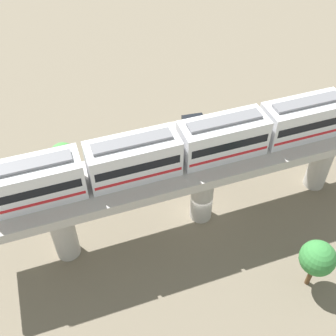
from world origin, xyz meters
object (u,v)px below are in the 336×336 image
(parked_car_white, at_px, (192,126))
(tree_near_viaduct, at_px, (63,156))
(train, at_px, (179,148))
(tree_mid_lot, at_px, (317,258))
(parked_car_black, at_px, (205,162))

(parked_car_white, distance_m, tree_near_viaduct, 14.32)
(train, distance_m, parked_car_white, 14.81)
(parked_car_white, xyz_separation_m, tree_mid_lot, (20.04, 1.50, 2.58))
(parked_car_black, distance_m, tree_mid_lot, 14.86)
(tree_mid_lot, bearing_deg, parked_car_white, -175.73)
(parked_car_black, distance_m, parked_car_white, 5.68)
(tree_near_viaduct, bearing_deg, train, 43.39)
(train, distance_m, tree_near_viaduct, 13.15)
(parked_car_black, bearing_deg, tree_mid_lot, 5.87)
(parked_car_black, distance_m, tree_near_viaduct, 13.53)
(parked_car_white, bearing_deg, parked_car_black, -3.16)
(train, xyz_separation_m, tree_mid_lot, (8.90, 7.32, -5.26))
(parked_car_black, height_order, parked_car_white, same)
(parked_car_white, height_order, tree_mid_lot, tree_mid_lot)
(train, xyz_separation_m, tree_near_viaduct, (-8.58, -8.11, -5.78))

